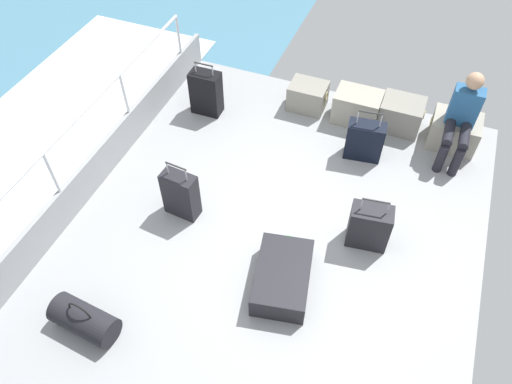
# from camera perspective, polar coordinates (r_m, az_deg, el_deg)

# --- Properties ---
(ground_plane) EXTENTS (4.40, 5.20, 0.06)m
(ground_plane) POSITION_cam_1_polar(r_m,az_deg,el_deg) (5.45, 2.12, -4.39)
(ground_plane) COLOR #939699
(gunwale_port) EXTENTS (0.06, 5.20, 0.45)m
(gunwale_port) POSITION_cam_1_polar(r_m,az_deg,el_deg) (6.05, -17.52, 3.32)
(gunwale_port) COLOR #939699
(gunwale_port) RESTS_ON ground_plane
(railing_port) EXTENTS (0.04, 4.20, 1.02)m
(railing_port) POSITION_cam_1_polar(r_m,az_deg,el_deg) (5.69, -18.80, 7.23)
(railing_port) COLOR silver
(railing_port) RESTS_ON ground_plane
(sea_wake) EXTENTS (12.00, 12.00, 0.01)m
(sea_wake) POSITION_cam_1_polar(r_m,az_deg,el_deg) (7.26, -25.74, 2.97)
(sea_wake) COLOR teal
(sea_wake) RESTS_ON ground_plane
(cargo_crate_0) EXTENTS (0.53, 0.39, 0.37)m
(cargo_crate_0) POSITION_cam_1_polar(r_m,az_deg,el_deg) (6.80, 6.04, 11.04)
(cargo_crate_0) COLOR gray
(cargo_crate_0) RESTS_ON ground_plane
(cargo_crate_1) EXTENTS (0.63, 0.42, 0.42)m
(cargo_crate_1) POSITION_cam_1_polar(r_m,az_deg,el_deg) (6.69, 11.67, 9.70)
(cargo_crate_1) COLOR #9E9989
(cargo_crate_1) RESTS_ON ground_plane
(cargo_crate_2) EXTENTS (0.57, 0.45, 0.40)m
(cargo_crate_2) POSITION_cam_1_polar(r_m,az_deg,el_deg) (6.72, 16.51, 8.65)
(cargo_crate_2) COLOR gray
(cargo_crate_2) RESTS_ON ground_plane
(cargo_crate_3) EXTENTS (0.62, 0.48, 0.39)m
(cargo_crate_3) POSITION_cam_1_polar(r_m,az_deg,el_deg) (6.69, 22.05, 6.58)
(cargo_crate_3) COLOR #9E9989
(cargo_crate_3) RESTS_ON ground_plane
(passenger_seated) EXTENTS (0.34, 0.66, 1.09)m
(passenger_seated) POSITION_cam_1_polar(r_m,az_deg,el_deg) (6.31, 22.85, 8.07)
(passenger_seated) COLOR #26598C
(passenger_seated) RESTS_ON ground_plane
(suitcase_0) EXTENTS (0.45, 0.30, 0.68)m
(suitcase_0) POSITION_cam_1_polar(r_m,az_deg,el_deg) (5.24, 13.02, -3.93)
(suitcase_0) COLOR black
(suitcase_0) RESTS_ON ground_plane
(suitcase_1) EXTENTS (0.40, 0.24, 0.76)m
(suitcase_1) POSITION_cam_1_polar(r_m,az_deg,el_deg) (6.66, -5.82, 11.42)
(suitcase_1) COLOR black
(suitcase_1) RESTS_ON ground_plane
(suitcase_2) EXTENTS (0.67, 0.90, 0.27)m
(suitcase_2) POSITION_cam_1_polar(r_m,az_deg,el_deg) (4.92, 3.11, -9.84)
(suitcase_2) COLOR black
(suitcase_2) RESTS_ON ground_plane
(suitcase_3) EXTENTS (0.40, 0.23, 0.75)m
(suitcase_3) POSITION_cam_1_polar(r_m,az_deg,el_deg) (5.40, -8.75, -0.29)
(suitcase_3) COLOR black
(suitcase_3) RESTS_ON ground_plane
(suitcase_4) EXTENTS (0.47, 0.27, 0.70)m
(suitcase_4) POSITION_cam_1_polar(r_m,az_deg,el_deg) (6.13, 12.51, 5.86)
(suitcase_4) COLOR black
(suitcase_4) RESTS_ON ground_plane
(duffel_bag) EXTENTS (0.66, 0.35, 0.43)m
(duffel_bag) POSITION_cam_1_polar(r_m,az_deg,el_deg) (4.94, -19.35, -13.85)
(duffel_bag) COLOR black
(duffel_bag) RESTS_ON ground_plane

